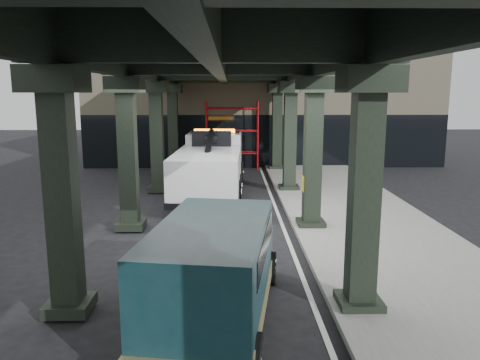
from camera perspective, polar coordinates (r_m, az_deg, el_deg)
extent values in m
plane|color=black|center=(13.83, -0.80, -8.40)|extent=(90.00, 90.00, 0.00)
cube|color=gray|center=(16.36, 15.20, -5.48)|extent=(5.00, 40.00, 0.15)
cube|color=silver|center=(15.83, 5.36, -5.95)|extent=(0.12, 38.00, 0.01)
cube|color=black|center=(9.66, 14.89, -1.71)|extent=(0.55, 0.55, 5.00)
cube|color=black|center=(9.46, 15.55, 11.73)|extent=(1.10, 1.10, 0.50)
cube|color=black|center=(10.39, 14.27, -14.31)|extent=(0.90, 0.90, 0.24)
cube|color=black|center=(15.44, 8.84, 3.02)|extent=(0.55, 0.55, 5.00)
cube|color=black|center=(15.31, 9.09, 11.40)|extent=(1.10, 1.10, 0.50)
cube|color=black|center=(15.90, 8.61, -5.29)|extent=(0.90, 0.90, 0.24)
cube|color=black|center=(21.33, 6.10, 5.16)|extent=(0.55, 0.55, 5.00)
cube|color=black|center=(21.24, 6.22, 11.21)|extent=(1.10, 1.10, 0.50)
cube|color=black|center=(21.67, 5.98, -0.96)|extent=(0.90, 0.90, 0.24)
cube|color=black|center=(27.28, 4.54, 6.36)|extent=(0.55, 0.55, 5.00)
cube|color=black|center=(27.20, 4.61, 11.09)|extent=(1.10, 1.10, 0.50)
cube|color=black|center=(27.54, 4.47, 1.54)|extent=(0.90, 0.90, 0.24)
cube|color=black|center=(9.88, -20.87, -1.80)|extent=(0.55, 0.55, 5.00)
cube|color=black|center=(9.67, -21.76, 11.34)|extent=(1.10, 1.10, 0.50)
cube|color=black|center=(10.59, -20.02, -14.15)|extent=(0.90, 0.90, 0.24)
cube|color=black|center=(15.57, -13.50, 2.92)|extent=(0.55, 0.55, 5.00)
cube|color=black|center=(15.44, -13.86, 11.22)|extent=(1.10, 1.10, 0.50)
cube|color=black|center=(16.03, -13.14, -5.32)|extent=(0.90, 0.90, 0.24)
cube|color=black|center=(21.43, -10.09, 5.08)|extent=(0.55, 0.55, 5.00)
cube|color=black|center=(21.34, -10.29, 11.10)|extent=(1.10, 1.10, 0.50)
cube|color=black|center=(21.77, -9.90, -1.01)|extent=(0.90, 0.90, 0.24)
cube|color=black|center=(27.35, -8.15, 6.30)|extent=(0.55, 0.55, 5.00)
cube|color=black|center=(27.28, -8.27, 11.01)|extent=(1.10, 1.10, 0.50)
cube|color=black|center=(27.62, -8.02, 1.49)|extent=(0.90, 0.90, 0.24)
cube|color=black|center=(15.34, 9.18, 14.39)|extent=(0.35, 32.00, 1.10)
cube|color=black|center=(15.48, -14.00, 14.18)|extent=(0.35, 32.00, 1.10)
cube|color=black|center=(15.11, -2.47, 14.57)|extent=(0.35, 32.00, 1.10)
cube|color=black|center=(15.18, -2.49, 17.21)|extent=(7.40, 32.00, 0.30)
cube|color=#C6B793|center=(33.14, 2.51, 9.72)|extent=(22.00, 10.00, 8.00)
cylinder|color=red|center=(28.12, -4.04, 5.47)|extent=(0.08, 0.08, 4.00)
cylinder|color=red|center=(27.33, -4.12, 5.32)|extent=(0.08, 0.08, 4.00)
cylinder|color=red|center=(28.13, 2.10, 5.49)|extent=(0.08, 0.08, 4.00)
cylinder|color=red|center=(27.33, 2.20, 5.34)|extent=(0.08, 0.08, 4.00)
cylinder|color=red|center=(28.19, -0.96, 3.46)|extent=(3.00, 0.08, 0.08)
cylinder|color=red|center=(28.06, -0.97, 6.10)|extent=(3.00, 0.08, 0.08)
cylinder|color=red|center=(27.99, -0.98, 8.75)|extent=(3.00, 0.08, 0.08)
cube|color=black|center=(20.12, -3.61, -0.18)|extent=(1.40, 8.03, 0.27)
cube|color=white|center=(22.66, -3.05, 3.36)|extent=(2.61, 2.66, 1.92)
cube|color=white|center=(23.83, -2.84, 2.42)|extent=(2.53, 0.85, 0.96)
cube|color=black|center=(22.86, -3.02, 4.76)|extent=(2.40, 1.48, 0.91)
cube|color=white|center=(18.80, -3.95, 1.20)|extent=(2.78, 5.43, 1.49)
cube|color=orange|center=(22.33, -3.12, 6.00)|extent=(1.93, 0.38, 0.17)
cube|color=black|center=(20.77, -3.45, 5.06)|extent=(1.73, 0.71, 0.64)
cylinder|color=black|center=(18.90, -3.92, 3.69)|extent=(0.41, 3.73, 1.43)
cube|color=black|center=(16.38, -4.77, -4.04)|extent=(0.38, 1.50, 0.19)
cube|color=black|center=(15.67, -5.05, -4.92)|extent=(1.71, 0.34, 0.19)
cylinder|color=black|center=(23.24, -5.85, 0.85)|extent=(0.42, 1.19, 1.17)
cylinder|color=silver|center=(23.24, -5.85, 0.85)|extent=(0.44, 0.66, 0.64)
cylinder|color=black|center=(23.07, -0.06, 0.83)|extent=(0.42, 1.19, 1.17)
cylinder|color=silver|center=(23.07, -0.06, 0.83)|extent=(0.44, 0.66, 0.64)
cylinder|color=black|center=(19.82, -7.10, -0.88)|extent=(0.42, 1.19, 1.17)
cylinder|color=silver|center=(19.82, -7.10, -0.88)|extent=(0.44, 0.66, 0.64)
cylinder|color=black|center=(19.62, -0.31, -0.91)|extent=(0.42, 1.19, 1.17)
cylinder|color=silver|center=(19.62, -0.31, -0.91)|extent=(0.44, 0.66, 0.64)
cylinder|color=black|center=(18.48, -7.72, -1.73)|extent=(0.42, 1.19, 1.17)
cylinder|color=silver|center=(18.48, -7.72, -1.73)|extent=(0.44, 0.66, 0.64)
cylinder|color=black|center=(18.26, -0.44, -1.78)|extent=(0.42, 1.19, 1.17)
cylinder|color=silver|center=(18.26, -0.44, -1.78)|extent=(0.44, 0.66, 0.64)
cube|color=#103239|center=(11.35, -0.95, -8.04)|extent=(2.02, 1.28, 0.83)
cube|color=#103239|center=(8.88, -3.41, -10.94)|extent=(2.53, 4.38, 1.79)
cube|color=olive|center=(9.50, -2.93, -14.27)|extent=(2.72, 5.39, 0.32)
cube|color=black|center=(10.79, -1.25, -4.95)|extent=(1.83, 0.66, 0.77)
cube|color=black|center=(8.98, -3.11, -7.57)|extent=(2.44, 3.57, 0.51)
cube|color=silver|center=(11.93, -0.59, -8.97)|extent=(1.84, 0.39, 0.28)
cylinder|color=black|center=(11.64, -5.53, -10.16)|extent=(0.37, 0.80, 0.77)
cylinder|color=silver|center=(11.64, -5.53, -10.16)|extent=(0.36, 0.46, 0.43)
cylinder|color=black|center=(11.38, 3.69, -10.62)|extent=(0.37, 0.80, 0.77)
cylinder|color=silver|center=(11.38, 3.69, -10.62)|extent=(0.36, 0.46, 0.43)
cylinder|color=black|center=(8.28, -11.93, -19.45)|extent=(0.37, 0.80, 0.77)
cylinder|color=silver|center=(8.28, -11.93, -19.45)|extent=(0.36, 0.46, 0.43)
cylinder|color=black|center=(7.91, 1.64, -20.73)|extent=(0.37, 0.80, 0.77)
cylinder|color=silver|center=(7.91, 1.64, -20.73)|extent=(0.36, 0.46, 0.43)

